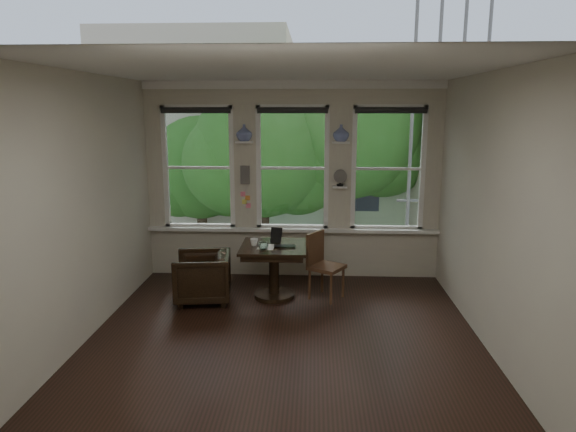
# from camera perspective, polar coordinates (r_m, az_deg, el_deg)

# --- Properties ---
(ground) EXTENTS (4.50, 4.50, 0.00)m
(ground) POSITION_cam_1_polar(r_m,az_deg,el_deg) (6.18, -0.41, -13.01)
(ground) COLOR black
(ground) RESTS_ON ground
(ceiling) EXTENTS (4.50, 4.50, 0.00)m
(ceiling) POSITION_cam_1_polar(r_m,az_deg,el_deg) (5.62, -0.46, 15.97)
(ceiling) COLOR silver
(ceiling) RESTS_ON ground
(wall_back) EXTENTS (4.50, 0.00, 4.50)m
(wall_back) POSITION_cam_1_polar(r_m,az_deg,el_deg) (7.93, 0.51, 3.91)
(wall_back) COLOR #BBB09F
(wall_back) RESTS_ON ground
(wall_front) EXTENTS (4.50, 0.00, 4.50)m
(wall_front) POSITION_cam_1_polar(r_m,az_deg,el_deg) (3.53, -2.56, -6.26)
(wall_front) COLOR #BBB09F
(wall_front) RESTS_ON ground
(wall_left) EXTENTS (0.00, 4.50, 4.50)m
(wall_left) POSITION_cam_1_polar(r_m,az_deg,el_deg) (6.25, -21.49, 0.93)
(wall_left) COLOR #BBB09F
(wall_left) RESTS_ON ground
(wall_right) EXTENTS (0.00, 4.50, 4.50)m
(wall_right) POSITION_cam_1_polar(r_m,az_deg,el_deg) (6.01, 21.49, 0.52)
(wall_right) COLOR #BBB09F
(wall_right) RESTS_ON ground
(window_left) EXTENTS (1.10, 0.12, 1.90)m
(window_left) POSITION_cam_1_polar(r_m,az_deg,el_deg) (8.09, -9.85, 5.33)
(window_left) COLOR white
(window_left) RESTS_ON ground
(window_center) EXTENTS (1.10, 0.12, 1.90)m
(window_center) POSITION_cam_1_polar(r_m,az_deg,el_deg) (7.90, 0.51, 5.35)
(window_center) COLOR white
(window_center) RESTS_ON ground
(window_right) EXTENTS (1.10, 0.12, 1.90)m
(window_right) POSITION_cam_1_polar(r_m,az_deg,el_deg) (7.97, 11.03, 5.19)
(window_right) COLOR white
(window_right) RESTS_ON ground
(shelf_left) EXTENTS (0.26, 0.16, 0.03)m
(shelf_left) POSITION_cam_1_polar(r_m,az_deg,el_deg) (7.83, -4.88, 8.18)
(shelf_left) COLOR white
(shelf_left) RESTS_ON ground
(shelf_right) EXTENTS (0.26, 0.16, 0.03)m
(shelf_right) POSITION_cam_1_polar(r_m,az_deg,el_deg) (7.77, 5.89, 8.14)
(shelf_right) COLOR white
(shelf_right) RESTS_ON ground
(intercom) EXTENTS (0.14, 0.06, 0.28)m
(intercom) POSITION_cam_1_polar(r_m,az_deg,el_deg) (7.91, -4.78, 4.58)
(intercom) COLOR #59544F
(intercom) RESTS_ON ground
(sticky_notes) EXTENTS (0.16, 0.01, 0.24)m
(sticky_notes) POSITION_cam_1_polar(r_m,az_deg,el_deg) (7.96, -4.74, 2.09)
(sticky_notes) COLOR pink
(sticky_notes) RESTS_ON ground
(desk_fan) EXTENTS (0.20, 0.20, 0.24)m
(desk_fan) POSITION_cam_1_polar(r_m,az_deg,el_deg) (7.81, 5.81, 3.95)
(desk_fan) COLOR #59544F
(desk_fan) RESTS_ON ground
(vase_left) EXTENTS (0.24, 0.24, 0.25)m
(vase_left) POSITION_cam_1_polar(r_m,az_deg,el_deg) (7.82, -4.89, 9.20)
(vase_left) COLOR silver
(vase_left) RESTS_ON shelf_left
(vase_right) EXTENTS (0.24, 0.24, 0.25)m
(vase_right) POSITION_cam_1_polar(r_m,az_deg,el_deg) (7.76, 5.91, 9.16)
(vase_right) COLOR silver
(vase_right) RESTS_ON shelf_right
(table) EXTENTS (0.90, 0.90, 0.75)m
(table) POSITION_cam_1_polar(r_m,az_deg,el_deg) (7.17, -1.57, -6.19)
(table) COLOR black
(table) RESTS_ON ground
(armchair_left) EXTENTS (0.83, 0.81, 0.68)m
(armchair_left) POSITION_cam_1_polar(r_m,az_deg,el_deg) (7.14, -9.50, -6.72)
(armchair_left) COLOR black
(armchair_left) RESTS_ON ground
(cushion_red) EXTENTS (0.45, 0.45, 0.06)m
(cushion_red) POSITION_cam_1_polar(r_m,az_deg,el_deg) (7.11, -9.53, -5.88)
(cushion_red) COLOR maroon
(cushion_red) RESTS_ON armchair_left
(side_chair_right) EXTENTS (0.58, 0.58, 0.92)m
(side_chair_right) POSITION_cam_1_polar(r_m,az_deg,el_deg) (7.13, 4.32, -5.61)
(side_chair_right) COLOR #442C18
(side_chair_right) RESTS_ON ground
(laptop) EXTENTS (0.30, 0.19, 0.02)m
(laptop) POSITION_cam_1_polar(r_m,az_deg,el_deg) (6.94, -0.41, -3.47)
(laptop) COLOR black
(laptop) RESTS_ON table
(mug) EXTENTS (0.14, 0.14, 0.10)m
(mug) POSITION_cam_1_polar(r_m,az_deg,el_deg) (7.05, -3.80, -2.92)
(mug) COLOR white
(mug) RESTS_ON table
(drinking_glass) EXTENTS (0.16, 0.16, 0.11)m
(drinking_glass) POSITION_cam_1_polar(r_m,az_deg,el_deg) (6.85, -2.76, -3.34)
(drinking_glass) COLOR white
(drinking_glass) RESTS_ON table
(tablet) EXTENTS (0.18, 0.12, 0.22)m
(tablet) POSITION_cam_1_polar(r_m,az_deg,el_deg) (7.17, -1.31, -2.15)
(tablet) COLOR black
(tablet) RESTS_ON table
(papers) EXTENTS (0.23, 0.31, 0.00)m
(papers) POSITION_cam_1_polar(r_m,az_deg,el_deg) (6.99, -2.43, -3.45)
(papers) COLOR silver
(papers) RESTS_ON table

